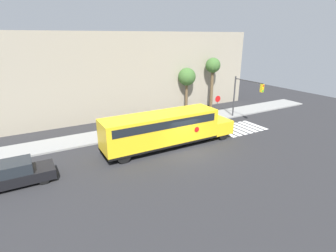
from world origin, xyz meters
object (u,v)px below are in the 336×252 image
school_bus (165,128)px  parked_car (14,174)px  tree_far_sidewalk (187,77)px  tree_near_sidewalk (213,68)px  stop_sign (217,104)px  traffic_light (244,92)px

school_bus → parked_car: school_bus is taller
school_bus → tree_far_sidewalk: 11.94m
tree_far_sidewalk → tree_near_sidewalk: bearing=-6.4°
parked_car → stop_sign: stop_sign is taller
tree_near_sidewalk → school_bus: bearing=-143.8°
school_bus → tree_far_sidewalk: tree_far_sidewalk is taller
tree_far_sidewalk → parked_car: bearing=-153.8°
parked_car → stop_sign: size_ratio=1.66×
tree_near_sidewalk → tree_far_sidewalk: bearing=173.6°
tree_near_sidewalk → traffic_light: bearing=-94.5°
parked_car → stop_sign: bearing=12.8°
stop_sign → parked_car: bearing=-167.2°
traffic_light → tree_near_sidewalk: bearing=85.5°
school_bus → traffic_light: traffic_light is taller
stop_sign → tree_near_sidewalk: bearing=59.0°
parked_car → tree_far_sidewalk: bearing=26.2°
parked_car → stop_sign: 20.23m
school_bus → stop_sign: school_bus is taller
school_bus → tree_near_sidewalk: size_ratio=1.84×
school_bus → traffic_light: bearing=11.9°
parked_car → traffic_light: bearing=7.4°
school_bus → traffic_light: (10.89, 2.30, 1.47)m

